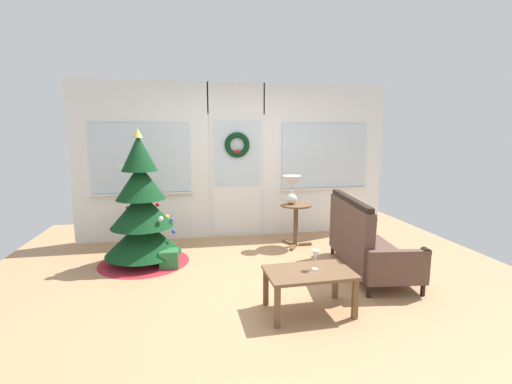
% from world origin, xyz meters
% --- Properties ---
extents(ground_plane, '(6.76, 6.76, 0.00)m').
position_xyz_m(ground_plane, '(0.00, 0.00, 0.00)').
color(ground_plane, '#AD7F56').
extents(back_wall_with_door, '(5.20, 0.19, 2.55)m').
position_xyz_m(back_wall_with_door, '(0.00, 2.08, 1.28)').
color(back_wall_with_door, white).
rests_on(back_wall_with_door, ground).
extents(christmas_tree, '(1.20, 1.20, 1.80)m').
position_xyz_m(christmas_tree, '(-1.42, 0.99, 0.63)').
color(christmas_tree, '#4C331E').
rests_on(christmas_tree, ground).
extents(settee_sofa, '(0.88, 1.61, 0.96)m').
position_xyz_m(settee_sofa, '(1.35, 0.15, 0.38)').
color(settee_sofa, black).
rests_on(settee_sofa, ground).
extents(side_table, '(0.50, 0.48, 0.66)m').
position_xyz_m(side_table, '(0.82, 1.32, 0.47)').
color(side_table, brown).
rests_on(side_table, ground).
extents(table_lamp, '(0.28, 0.28, 0.44)m').
position_xyz_m(table_lamp, '(0.76, 1.36, 0.95)').
color(table_lamp, silver).
rests_on(table_lamp, side_table).
extents(coffee_table, '(0.86, 0.55, 0.42)m').
position_xyz_m(coffee_table, '(0.34, -0.72, 0.36)').
color(coffee_table, brown).
rests_on(coffee_table, ground).
extents(wine_glass, '(0.08, 0.08, 0.20)m').
position_xyz_m(wine_glass, '(0.41, -0.69, 0.56)').
color(wine_glass, silver).
rests_on(wine_glass, coffee_table).
extents(gift_box, '(0.24, 0.21, 0.24)m').
position_xyz_m(gift_box, '(-1.07, 0.72, 0.12)').
color(gift_box, '#266633').
rests_on(gift_box, ground).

